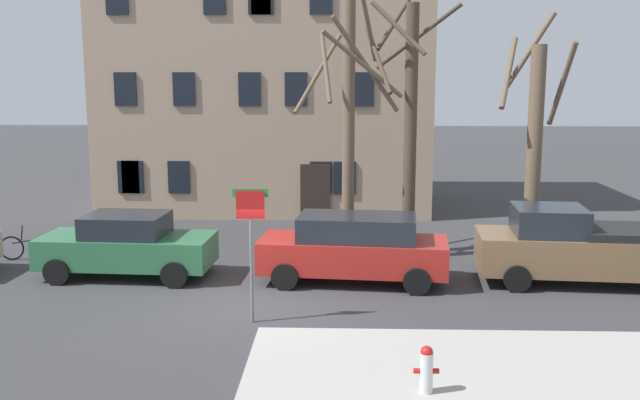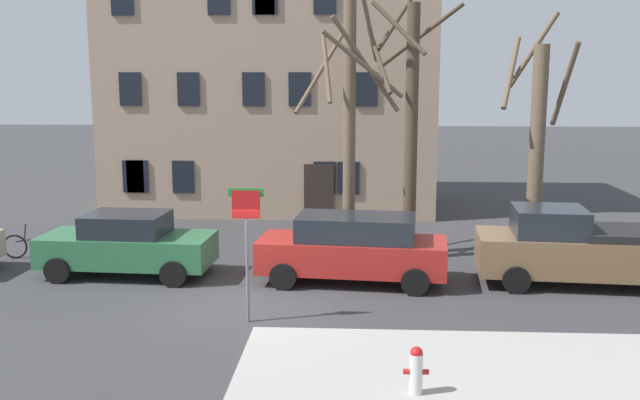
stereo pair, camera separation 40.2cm
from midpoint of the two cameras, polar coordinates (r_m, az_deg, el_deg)
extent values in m
plane|color=#38383A|center=(16.60, -6.79, -8.62)|extent=(120.00, 120.00, 0.00)
cube|color=tan|center=(29.09, -4.56, 9.03)|extent=(12.60, 6.78, 9.60)
cube|color=#2D231E|center=(25.84, -0.82, 0.59)|extent=(1.10, 0.12, 2.10)
cube|color=black|center=(26.98, -15.60, 1.80)|extent=(0.80, 0.08, 1.20)
cube|color=black|center=(26.94, -15.30, 1.80)|extent=(0.80, 0.08, 1.20)
cube|color=black|center=(26.48, -11.75, 1.81)|extent=(0.80, 0.08, 1.20)
cube|color=black|center=(25.76, -0.37, 1.80)|extent=(0.80, 0.08, 1.20)
cube|color=black|center=(25.74, 1.56, 1.79)|extent=(0.80, 0.08, 1.20)
cube|color=black|center=(26.73, -15.86, 8.61)|extent=(0.80, 0.08, 1.20)
cube|color=black|center=(26.16, -11.36, 8.77)|extent=(0.80, 0.08, 1.20)
cube|color=black|center=(25.73, -6.16, 8.88)|extent=(0.80, 0.08, 1.20)
cube|color=black|center=(25.55, -2.41, 8.92)|extent=(0.80, 0.08, 1.20)
cube|color=black|center=(25.49, 3.00, 8.92)|extent=(0.80, 0.08, 1.20)
cylinder|color=brown|center=(20.27, 1.74, 5.88)|extent=(0.36, 0.36, 7.64)
cylinder|color=brown|center=(19.33, 3.12, 10.83)|extent=(1.93, 1.05, 2.56)
cylinder|color=brown|center=(20.10, -0.11, 10.60)|extent=(0.40, 1.42, 1.95)
cylinder|color=brown|center=(19.16, 2.89, 10.86)|extent=(2.25, 0.88, 1.80)
cylinder|color=brown|center=(20.87, -0.71, 10.21)|extent=(1.40, 1.92, 2.32)
cylinder|color=brown|center=(20.05, 3.37, 13.75)|extent=(0.60, 1.22, 1.84)
cylinder|color=#4C3D2D|center=(20.34, 6.73, 5.30)|extent=(0.37, 0.37, 7.27)
cylinder|color=#4C3D2D|center=(20.74, 5.38, 13.94)|extent=(1.08, 1.16, 1.52)
cylinder|color=#4C3D2D|center=(19.93, 4.12, 11.31)|extent=(0.72, 2.04, 1.95)
cylinder|color=#4C3D2D|center=(19.59, 5.74, 13.66)|extent=(1.51, 1.04, 1.51)
cylinder|color=#4C3D2D|center=(21.52, 7.40, 12.95)|extent=(2.50, 0.72, 1.91)
cylinder|color=brown|center=(21.87, 16.39, 3.85)|extent=(0.45, 0.45, 6.18)
cylinder|color=brown|center=(22.40, 16.13, 11.57)|extent=(1.50, 0.33, 2.24)
cylinder|color=brown|center=(21.90, 14.47, 9.96)|extent=(0.86, 1.73, 2.15)
cylinder|color=brown|center=(22.05, 18.46, 8.85)|extent=(0.37, 1.63, 2.47)
cube|color=#2D6B42|center=(19.50, -15.86, -3.92)|extent=(4.60, 2.07, 0.79)
cube|color=#1E232B|center=(19.35, -15.96, -1.95)|extent=(2.16, 1.72, 0.58)
cylinder|color=black|center=(19.39, -21.02, -5.44)|extent=(0.69, 0.26, 0.68)
cylinder|color=black|center=(20.99, -18.86, -4.16)|extent=(0.69, 0.26, 0.68)
cylinder|color=black|center=(18.27, -12.29, -5.92)|extent=(0.69, 0.26, 0.68)
cylinder|color=black|center=(19.96, -10.75, -4.50)|extent=(0.69, 0.26, 0.68)
cube|color=#AD231E|center=(18.27, 2.06, -4.42)|extent=(4.95, 2.25, 0.82)
cube|color=#1E232B|center=(18.09, 2.38, -2.22)|extent=(3.11, 1.86, 0.62)
cylinder|color=black|center=(17.73, -3.51, -6.20)|extent=(0.70, 0.28, 0.68)
cylinder|color=black|center=(19.44, -2.51, -4.72)|extent=(0.70, 0.28, 0.68)
cylinder|color=black|center=(17.43, 7.16, -6.54)|extent=(0.70, 0.28, 0.68)
cylinder|color=black|center=(19.17, 7.18, -5.00)|extent=(0.70, 0.28, 0.68)
cube|color=brown|center=(19.29, 20.19, -4.05)|extent=(5.65, 2.36, 0.96)
cube|color=#1E232B|center=(18.90, 17.42, -1.59)|extent=(1.90, 1.82, 0.70)
cube|color=black|center=(19.49, 23.76, -2.39)|extent=(3.01, 2.07, 0.20)
cylinder|color=black|center=(18.14, 15.01, -6.15)|extent=(0.70, 0.28, 0.68)
cylinder|color=black|center=(19.96, 14.23, -4.63)|extent=(0.70, 0.28, 0.68)
cylinder|color=silver|center=(12.05, 7.60, -13.67)|extent=(0.22, 0.22, 0.68)
sphere|color=red|center=(11.91, 7.64, -12.07)|extent=(0.21, 0.21, 0.21)
cylinder|color=red|center=(12.02, 6.82, -13.53)|extent=(0.10, 0.09, 0.09)
cylinder|color=red|center=(12.05, 8.38, -13.50)|extent=(0.10, 0.09, 0.09)
cylinder|color=slate|center=(15.22, -6.32, -4.64)|extent=(0.07, 0.07, 2.90)
cube|color=red|center=(14.96, -6.42, -0.39)|extent=(0.60, 0.03, 0.60)
cube|color=#1E8C38|center=(14.95, -6.41, 0.58)|extent=(0.76, 0.02, 0.18)
torus|color=black|center=(22.08, -21.57, -3.59)|extent=(0.71, 0.12, 0.71)
torus|color=black|center=(22.43, -24.10, -3.57)|extent=(0.71, 0.12, 0.71)
cylinder|color=black|center=(22.20, -22.88, -3.03)|extent=(0.99, 0.14, 0.19)
cylinder|color=black|center=(22.22, -23.41, -2.45)|extent=(0.09, 0.04, 0.45)
camera|label=1|loc=(0.20, -90.59, -0.10)|focal=39.64mm
camera|label=2|loc=(0.20, 89.41, 0.10)|focal=39.64mm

